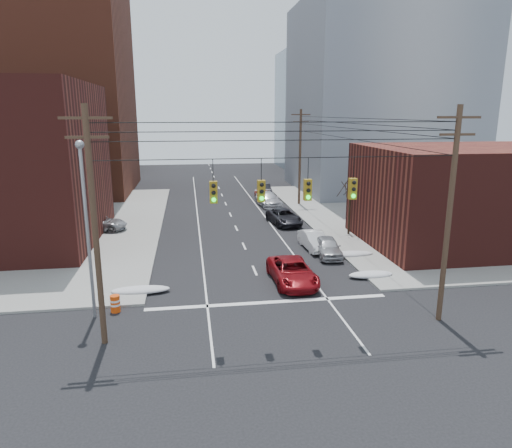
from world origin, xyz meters
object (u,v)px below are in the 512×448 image
object	(u,v)px
parked_car_b	(314,240)
lot_car_d	(9,230)
lot_car_a	(62,225)
lot_car_c	(62,221)
red_pickup	(292,272)
parked_car_c	(284,217)
parked_car_d	(268,199)
parked_car_a	(328,247)
construction_barrel	(115,303)
parked_car_e	(263,193)
lot_car_b	(100,223)
parked_car_f	(265,189)

from	to	relation	value
parked_car_b	lot_car_d	size ratio (longest dim) A/B	1.15
lot_car_a	lot_car_c	bearing A→B (deg)	0.65
red_pickup	parked_car_c	world-z (taller)	red_pickup
lot_car_a	lot_car_d	xyz separation A→B (m)	(-4.15, -0.74, -0.06)
parked_car_c	lot_car_d	xyz separation A→B (m)	(-24.53, -1.72, 0.06)
red_pickup	parked_car_d	xyz separation A→B (m)	(2.76, 24.67, 0.03)
parked_car_a	construction_barrel	size ratio (longest dim) A/B	4.52
lot_car_c	construction_barrel	distance (m)	20.90
parked_car_a	parked_car_e	bearing A→B (deg)	97.70
parked_car_b	parked_car_e	size ratio (longest dim) A/B	1.15
parked_car_e	construction_barrel	distance (m)	34.95
parked_car_e	lot_car_b	distance (m)	22.51
lot_car_d	lot_car_c	bearing A→B (deg)	-72.84
parked_car_c	lot_car_c	world-z (taller)	parked_car_c
parked_car_b	red_pickup	bearing A→B (deg)	-118.99
lot_car_b	lot_car_d	bearing A→B (deg)	108.87
red_pickup	lot_car_c	world-z (taller)	red_pickup
parked_car_a	parked_car_d	xyz separation A→B (m)	(-1.16, 19.59, 0.06)
lot_car_a	parked_car_d	bearing A→B (deg)	-77.44
parked_car_c	parked_car_f	size ratio (longest dim) A/B	1.26
lot_car_d	construction_barrel	world-z (taller)	lot_car_d
parked_car_f	lot_car_c	size ratio (longest dim) A/B	0.95
lot_car_b	parked_car_b	bearing A→B (deg)	-105.28
lot_car_b	parked_car_e	bearing A→B (deg)	-41.48
lot_car_d	lot_car_b	bearing A→B (deg)	-100.35
red_pickup	construction_barrel	size ratio (longest dim) A/B	5.74
parked_car_e	parked_car_f	size ratio (longest dim) A/B	0.91
lot_car_b	lot_car_c	size ratio (longest dim) A/B	1.09
lot_car_c	parked_car_e	bearing A→B (deg)	-60.17
lot_car_d	parked_car_f	bearing A→B (deg)	-73.77
parked_car_a	lot_car_b	bearing A→B (deg)	156.75
parked_car_b	construction_barrel	xyz separation A→B (m)	(-13.93, -9.85, -0.23)
parked_car_e	lot_car_d	bearing A→B (deg)	-153.12
parked_car_f	construction_barrel	xyz separation A→B (m)	(-14.22, -35.43, -0.20)
parked_car_d	lot_car_b	distance (m)	19.73
parked_car_e	parked_car_b	bearing A→B (deg)	-94.09
red_pickup	parked_car_d	distance (m)	24.83
parked_car_c	lot_car_c	size ratio (longest dim) A/B	1.19
parked_car_e	parked_car_d	bearing A→B (deg)	-97.00
parked_car_e	lot_car_a	distance (m)	25.31
red_pickup	lot_car_d	distance (m)	25.80
lot_car_b	lot_car_d	xyz separation A→B (m)	(-7.27, -1.25, -0.02)
parked_car_b	parked_car_d	xyz separation A→B (m)	(-0.63, 17.68, 0.07)
red_pickup	lot_car_d	bearing A→B (deg)	145.98
parked_car_f	construction_barrel	bearing A→B (deg)	-110.40
parked_car_e	lot_car_a	xyz separation A→B (m)	(-20.51, -14.81, 0.21)
parked_car_c	lot_car_a	bearing A→B (deg)	175.23
parked_car_e	lot_car_c	bearing A→B (deg)	-154.05
lot_car_c	lot_car_d	xyz separation A→B (m)	(-3.63, -2.76, 0.00)
parked_car_d	construction_barrel	bearing A→B (deg)	-122.09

